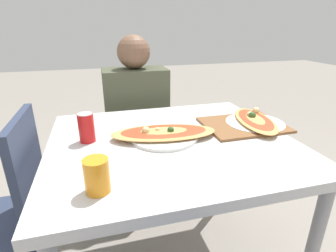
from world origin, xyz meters
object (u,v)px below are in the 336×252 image
object	(u,v)px
chair_side_left	(8,211)
person_seated	(137,110)
pizza_main	(164,134)
drink_glass	(97,176)
chair_far_seated	(135,130)
soda_can	(86,128)
pizza_second	(255,121)
dining_table	(171,156)

from	to	relation	value
chair_side_left	person_seated	distance (m)	0.93
pizza_main	drink_glass	bearing A→B (deg)	-130.89
chair_far_seated	chair_side_left	world-z (taller)	same
person_seated	soda_can	size ratio (longest dim) A/B	9.35
chair_side_left	pizza_second	size ratio (longest dim) A/B	2.23
person_seated	pizza_second	distance (m)	0.80
chair_far_seated	soda_can	distance (m)	0.84
chair_far_seated	dining_table	bearing A→B (deg)	93.73
soda_can	pizza_second	distance (m)	0.80
chair_far_seated	drink_glass	size ratio (longest dim) A/B	8.44
chair_far_seated	drink_glass	bearing A→B (deg)	76.42
chair_side_left	drink_glass	bearing A→B (deg)	-131.47
chair_far_seated	chair_side_left	xyz separation A→B (m)	(-0.65, -0.75, 0.00)
dining_table	pizza_main	size ratio (longest dim) A/B	2.16
person_seated	drink_glass	xyz separation A→B (m)	(-0.26, -0.98, 0.13)
soda_can	drink_glass	world-z (taller)	soda_can
pizza_main	drink_glass	distance (m)	0.44
dining_table	person_seated	bearing A→B (deg)	94.38
chair_side_left	soda_can	size ratio (longest dim) A/B	7.23
chair_far_seated	soda_can	bearing A→B (deg)	67.28
chair_side_left	soda_can	bearing A→B (deg)	-83.73
person_seated	chair_side_left	bearing A→B (deg)	44.39
person_seated	drink_glass	distance (m)	1.02
chair_far_seated	pizza_second	bearing A→B (deg)	124.44
dining_table	chair_side_left	bearing A→B (deg)	177.15
drink_glass	person_seated	bearing A→B (deg)	74.87
chair_far_seated	chair_side_left	bearing A→B (deg)	49.18
chair_side_left	person_seated	bearing A→B (deg)	-45.61
dining_table	pizza_main	world-z (taller)	pizza_main
chair_side_left	drink_glass	size ratio (longest dim) A/B	8.44
dining_table	pizza_second	size ratio (longest dim) A/B	2.55
chair_side_left	pizza_main	distance (m)	0.73
dining_table	chair_side_left	world-z (taller)	chair_side_left
pizza_second	person_seated	bearing A→B (deg)	129.22
person_seated	pizza_second	bearing A→B (deg)	129.22
chair_far_seated	pizza_main	world-z (taller)	chair_far_seated
chair_side_left	pizza_main	xyz separation A→B (m)	(0.68, -0.01, 0.28)
dining_table	chair_far_seated	distance (m)	0.81
chair_far_seated	person_seated	distance (m)	0.22
chair_far_seated	soda_can	xyz separation A→B (m)	(-0.30, -0.72, 0.32)
pizza_main	soda_can	bearing A→B (deg)	171.67
person_seated	pizza_main	world-z (taller)	person_seated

